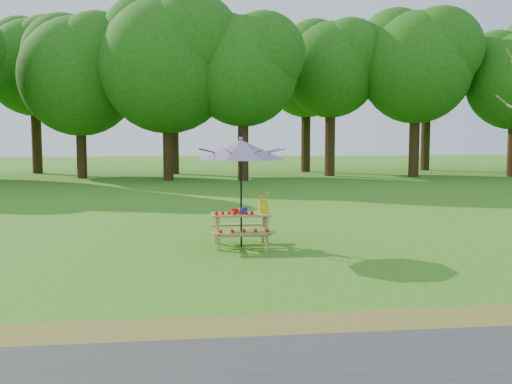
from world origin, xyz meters
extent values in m
plane|color=#3F7316|center=(0.00, 0.00, 0.00)|extent=(120.00, 120.00, 0.00)
cube|color=olive|center=(0.00, -2.80, 0.00)|extent=(120.00, 1.20, 0.01)
cube|color=#A17E49|center=(-2.38, 2.26, 0.65)|extent=(1.20, 0.62, 0.04)
cube|color=#A17E49|center=(-2.38, 1.71, 0.36)|extent=(1.20, 0.22, 0.04)
cube|color=#A17E49|center=(-2.38, 2.81, 0.36)|extent=(1.20, 0.22, 0.04)
cylinder|color=black|center=(-2.38, 2.26, 1.12)|extent=(0.04, 0.04, 2.25)
cone|color=teal|center=(-2.38, 2.26, 1.95)|extent=(2.40, 2.40, 0.39)
sphere|color=teal|center=(-2.38, 2.26, 2.16)|extent=(0.08, 0.08, 0.08)
cube|color=red|center=(-2.51, 2.34, 0.72)|extent=(0.14, 0.12, 0.10)
cylinder|color=#142AA5|center=(-2.33, 2.20, 0.74)|extent=(0.13, 0.13, 0.13)
cube|color=white|center=(-2.44, 2.48, 0.71)|extent=(0.13, 0.13, 0.07)
cylinder|color=yellow|center=(-1.93, 2.30, 0.77)|extent=(0.20, 0.20, 0.20)
imported|color=gold|center=(-1.93, 2.30, 0.96)|extent=(0.32, 0.30, 0.30)
camera|label=1|loc=(-3.47, -9.03, 2.18)|focal=40.00mm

